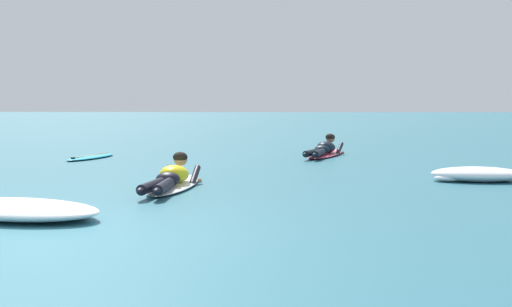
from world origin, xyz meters
The scene contains 6 objects.
ground_plane centered at (0.00, 10.00, 0.00)m, with size 120.00×120.00×0.00m, color #2D6B7A.
surfer_near centered at (0.89, 3.60, 0.14)m, with size 0.72×2.60×0.53m.
surfer_far centered at (3.46, 9.35, 0.14)m, with size 1.23×2.66×0.54m.
drifting_surfboard centered at (-1.68, 8.62, 0.03)m, with size 0.91×1.90×0.16m.
whitewater_front centered at (-0.39, 1.14, 0.09)m, with size 2.16×1.50×0.20m.
whitewater_mid_left centered at (5.52, 4.66, 0.11)m, with size 1.50×0.90×0.23m.
Camera 1 is at (2.39, -5.92, 1.25)m, focal length 47.45 mm.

